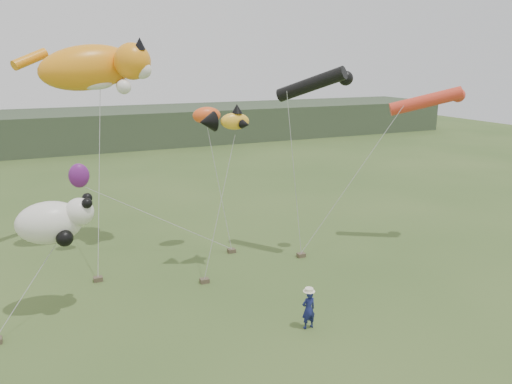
% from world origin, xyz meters
% --- Properties ---
extents(ground, '(120.00, 120.00, 0.00)m').
position_xyz_m(ground, '(0.00, 0.00, 0.00)').
color(ground, '#385123').
rests_on(ground, ground).
extents(headland, '(90.00, 13.00, 4.00)m').
position_xyz_m(headland, '(-3.11, 44.69, 1.92)').
color(headland, '#2D3D28').
rests_on(headland, ground).
extents(festival_attendant, '(0.56, 0.38, 1.50)m').
position_xyz_m(festival_attendant, '(0.96, -0.97, 0.75)').
color(festival_attendant, navy).
rests_on(festival_attendant, ground).
extents(sandbag_anchors, '(13.95, 4.89, 0.20)m').
position_xyz_m(sandbag_anchors, '(-2.22, 5.11, 0.10)').
color(sandbag_anchors, brown).
rests_on(sandbag_anchors, ground).
extents(cat_kite, '(6.36, 3.39, 2.81)m').
position_xyz_m(cat_kite, '(-4.30, 10.85, 9.24)').
color(cat_kite, orange).
rests_on(cat_kite, ground).
extents(fish_kite, '(2.33, 1.56, 1.19)m').
position_xyz_m(fish_kite, '(0.18, 5.31, 6.98)').
color(fish_kite, yellow).
rests_on(fish_kite, ground).
extents(tube_kites, '(9.56, 3.55, 2.56)m').
position_xyz_m(tube_kites, '(8.12, 4.92, 8.03)').
color(tube_kites, black).
rests_on(tube_kites, ground).
extents(panda_kite, '(2.84, 1.83, 1.76)m').
position_xyz_m(panda_kite, '(-7.15, 4.11, 3.69)').
color(panda_kite, white).
rests_on(panda_kite, ground).
extents(misc_kites, '(7.16, 3.03, 3.95)m').
position_xyz_m(misc_kites, '(-2.46, 9.08, 5.61)').
color(misc_kites, '#F9571E').
rests_on(misc_kites, ground).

